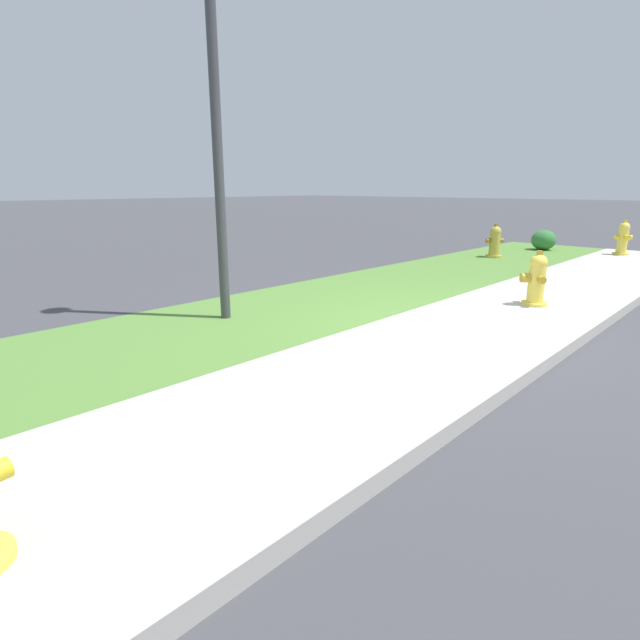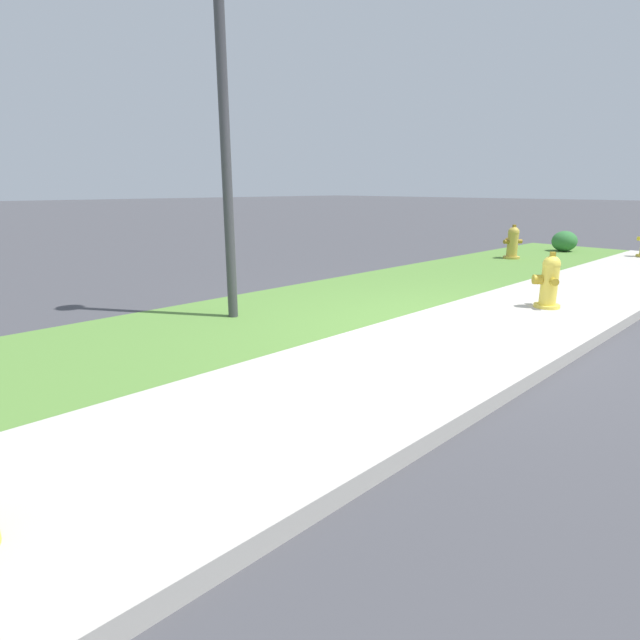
{
  "view_description": "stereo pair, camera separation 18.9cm",
  "coord_description": "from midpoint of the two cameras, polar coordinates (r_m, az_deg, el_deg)",
  "views": [
    {
      "loc": [
        -4.7,
        -2.33,
        1.47
      ],
      "look_at": [
        -1.78,
        0.4,
        0.4
      ],
      "focal_mm": 28.0,
      "sensor_mm": 36.0,
      "label": 1
    },
    {
      "loc": [
        -4.56,
        -2.47,
        1.47
      ],
      "look_at": [
        -1.78,
        0.4,
        0.4
      ],
      "focal_mm": 28.0,
      "sensor_mm": 36.0,
      "label": 2
    }
  ],
  "objects": [
    {
      "name": "sidewalk_pavement",
      "position": [
        5.42,
        15.16,
        -1.23
      ],
      "size": [
        18.0,
        1.81,
        0.01
      ],
      "primitive_type": "cube",
      "color": "#BCB7AD",
      "rests_on": "ground"
    },
    {
      "name": "shrub_bush_mid_verge",
      "position": [
        13.16,
        23.81,
        8.36
      ],
      "size": [
        0.56,
        0.56,
        0.47
      ],
      "color": "#337538",
      "rests_on": "ground"
    },
    {
      "name": "grass_verge",
      "position": [
        6.6,
        -0.88,
        2.17
      ],
      "size": [
        18.0,
        2.35,
        0.01
      ],
      "primitive_type": "cube",
      "color": "#568438",
      "rests_on": "ground"
    },
    {
      "name": "fire_hydrant_across_street",
      "position": [
        11.35,
        18.88,
        8.47
      ],
      "size": [
        0.38,
        0.38,
        0.71
      ],
      "rotation": [
        0.0,
        0.0,
        5.7
      ],
      "color": "gold",
      "rests_on": "ground"
    },
    {
      "name": "street_curb",
      "position": [
        5.04,
        25.07,
        -2.7
      ],
      "size": [
        18.0,
        0.16,
        0.12
      ],
      "primitive_type": "cube",
      "color": "#BCB7AD",
      "rests_on": "ground"
    },
    {
      "name": "street_lamp",
      "position": [
        5.96,
        -13.46,
        31.31
      ],
      "size": [
        0.32,
        0.32,
        4.84
      ],
      "color": "#3D3D42",
      "rests_on": "ground"
    },
    {
      "name": "fire_hydrant_at_driveway",
      "position": [
        12.93,
        30.96,
        7.99
      ],
      "size": [
        0.36,
        0.36,
        0.76
      ],
      "rotation": [
        0.0,
        0.0,
        2.35
      ],
      "color": "yellow",
      "rests_on": "ground"
    },
    {
      "name": "fire_hydrant_near_corner",
      "position": [
        6.83,
        22.77,
        4.25
      ],
      "size": [
        0.35,
        0.35,
        0.7
      ],
      "rotation": [
        0.0,
        0.0,
        0.72
      ],
      "color": "yellow",
      "rests_on": "ground"
    },
    {
      "name": "ground_plane",
      "position": [
        5.42,
        15.15,
        -1.28
      ],
      "size": [
        120.0,
        120.0,
        0.0
      ],
      "primitive_type": "plane",
      "color": "#424247"
    }
  ]
}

